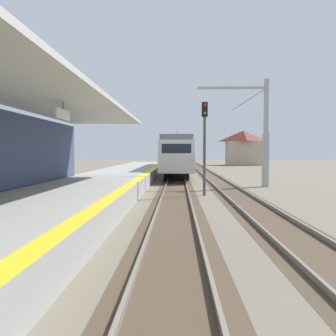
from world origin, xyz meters
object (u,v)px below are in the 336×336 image
rail_signal_post (205,138)px  distant_trackside_house (243,147)px  approaching_train (177,155)px  catenary_pylon_far_side (261,135)px

rail_signal_post → distant_trackside_house: (10.63, 45.64, 0.14)m
approaching_train → distant_trackside_house: distant_trackside_house is taller
approaching_train → distant_trackside_house: (12.23, 29.06, 1.16)m
approaching_train → rail_signal_post: 16.70m
approaching_train → distant_trackside_house: 31.54m
approaching_train → distant_trackside_house: bearing=67.2°
rail_signal_post → distant_trackside_house: distant_trackside_house is taller
distant_trackside_house → catenary_pylon_far_side: bearing=-98.8°
approaching_train → catenary_pylon_far_side: 13.04m
distant_trackside_house → approaching_train: bearing=-112.8°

